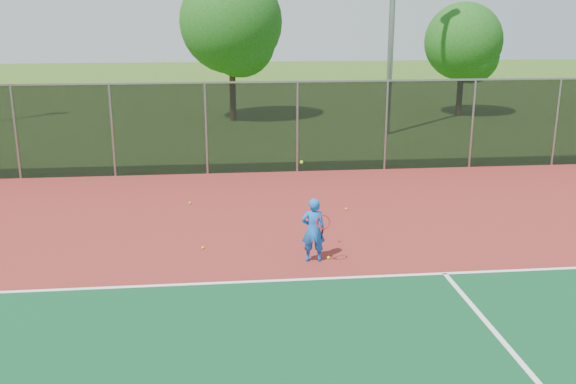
# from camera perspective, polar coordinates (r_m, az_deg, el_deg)

# --- Properties ---
(ground) EXTENTS (120.00, 120.00, 0.00)m
(ground) POSITION_cam_1_polar(r_m,az_deg,el_deg) (10.58, 8.70, -14.13)
(ground) COLOR #305418
(ground) RESTS_ON ground
(court_apron) EXTENTS (30.00, 20.00, 0.02)m
(court_apron) POSITION_cam_1_polar(r_m,az_deg,el_deg) (12.29, 6.37, -9.50)
(court_apron) COLOR maroon
(court_apron) RESTS_ON ground
(fence_back) EXTENTS (30.00, 0.06, 3.03)m
(fence_back) POSITION_cam_1_polar(r_m,az_deg,el_deg) (21.31, 0.83, 5.90)
(fence_back) COLOR black
(fence_back) RESTS_ON court_apron
(tennis_player) EXTENTS (0.59, 0.60, 2.21)m
(tennis_player) POSITION_cam_1_polar(r_m,az_deg,el_deg) (13.75, 2.27, -3.37)
(tennis_player) COLOR blue
(tennis_player) RESTS_ON court_apron
(practice_ball_0) EXTENTS (0.07, 0.07, 0.07)m
(practice_ball_0) POSITION_cam_1_polar(r_m,az_deg,el_deg) (18.15, -8.71, -0.97)
(practice_ball_0) COLOR #BFCA17
(practice_ball_0) RESTS_ON court_apron
(practice_ball_3) EXTENTS (0.07, 0.07, 0.07)m
(practice_ball_3) POSITION_cam_1_polar(r_m,az_deg,el_deg) (14.07, 3.63, -5.85)
(practice_ball_3) COLOR #BFCA17
(practice_ball_3) RESTS_ON court_apron
(practice_ball_4) EXTENTS (0.07, 0.07, 0.07)m
(practice_ball_4) POSITION_cam_1_polar(r_m,az_deg,el_deg) (14.75, -7.58, -4.92)
(practice_ball_4) COLOR #BFCA17
(practice_ball_4) RESTS_ON court_apron
(practice_ball_5) EXTENTS (0.07, 0.07, 0.07)m
(practice_ball_5) POSITION_cam_1_polar(r_m,az_deg,el_deg) (17.48, 5.18, -1.50)
(practice_ball_5) COLOR #BFCA17
(practice_ball_5) RESTS_ON court_apron
(tree_back_left) EXTENTS (4.87, 4.87, 7.15)m
(tree_back_left) POSITION_cam_1_polar(r_m,az_deg,el_deg) (31.42, -4.89, 14.42)
(tree_back_left) COLOR #341F12
(tree_back_left) RESTS_ON ground
(tree_back_mid) EXTENTS (3.86, 3.86, 5.67)m
(tree_back_mid) POSITION_cam_1_polar(r_m,az_deg,el_deg) (34.04, 15.50, 12.46)
(tree_back_mid) COLOR #341F12
(tree_back_mid) RESTS_ON ground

